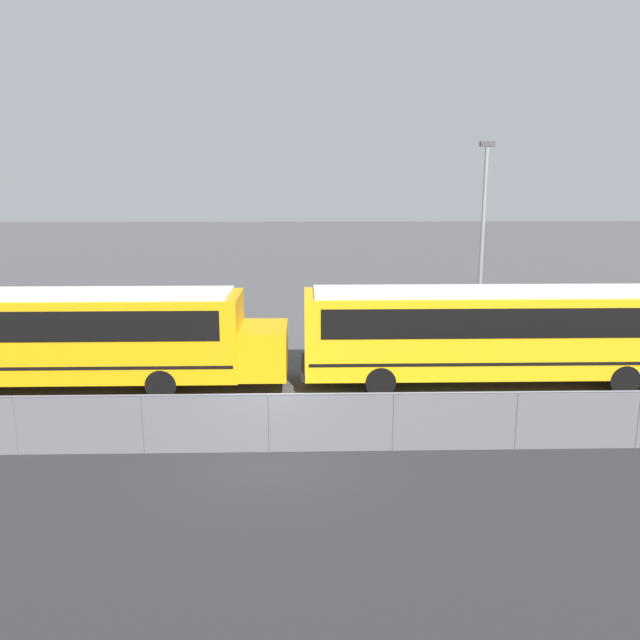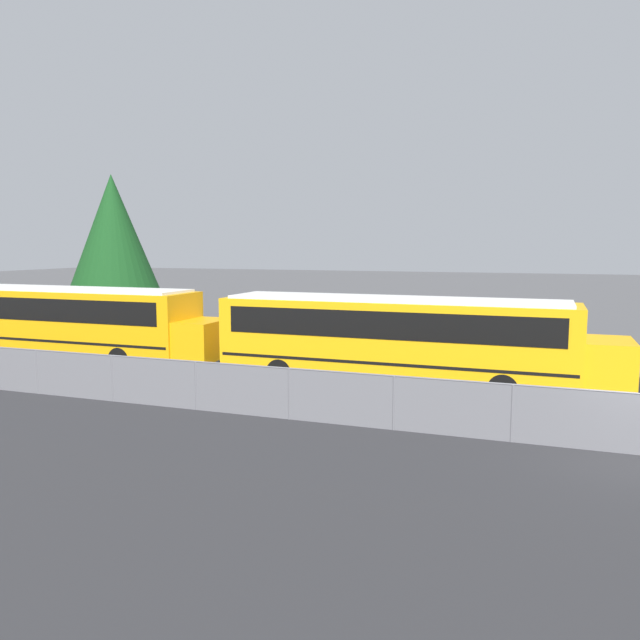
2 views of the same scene
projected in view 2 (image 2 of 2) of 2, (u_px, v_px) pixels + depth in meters
name	position (u px, v px, depth m)	size (l,w,h in m)	color
school_bus_2	(69.00, 318.00, 26.52)	(13.77, 2.63, 3.12)	orange
school_bus_3	(402.00, 334.00, 21.50)	(13.77, 2.63, 3.12)	#EDA80F
tree_1	(113.00, 232.00, 38.66)	(5.43, 5.43, 9.26)	#51381E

